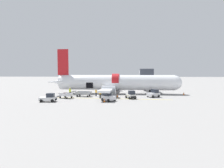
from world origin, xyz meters
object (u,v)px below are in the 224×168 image
(baggage_tug_mid, at_px, (48,98))
(ground_crew_driver, at_px, (96,92))
(ground_crew_supervisor, at_px, (100,94))
(ground_crew_loader_b, at_px, (70,92))
(ground_crew_loader_a, at_px, (101,92))
(baggage_tug_rear, at_px, (154,94))
(baggage_tug_lead, at_px, (108,97))
(baggage_tug_spare, at_px, (131,95))
(airplane, at_px, (114,83))
(baggage_cart_loading, at_px, (84,94))
(baggage_cart_queued, at_px, (66,96))

(baggage_tug_mid, height_order, ground_crew_driver, ground_crew_driver)
(baggage_tug_mid, xyz_separation_m, ground_crew_supervisor, (8.49, 5.45, 0.26))
(ground_crew_loader_b, bearing_deg, ground_crew_loader_a, 14.93)
(baggage_tug_mid, xyz_separation_m, baggage_tug_rear, (19.69, 8.17, 0.07))
(ground_crew_driver, bearing_deg, baggage_tug_lead, -62.45)
(ground_crew_driver, height_order, ground_crew_supervisor, ground_crew_supervisor)
(baggage_tug_lead, relative_size, baggage_tug_rear, 0.96)
(baggage_tug_spare, bearing_deg, baggage_tug_rear, 29.18)
(airplane, relative_size, baggage_tug_mid, 10.60)
(baggage_tug_lead, distance_m, baggage_cart_loading, 8.29)
(baggage_tug_rear, xyz_separation_m, baggage_cart_loading, (-15.15, -0.52, -0.14))
(baggage_tug_mid, distance_m, ground_crew_driver, 11.19)
(ground_crew_loader_a, bearing_deg, ground_crew_loader_b, -165.07)
(airplane, distance_m, ground_crew_loader_a, 5.06)
(baggage_tug_mid, xyz_separation_m, baggage_cart_loading, (4.54, 7.65, -0.06))
(airplane, height_order, baggage_cart_queued, airplane)
(ground_crew_driver, bearing_deg, baggage_tug_rear, -2.44)
(baggage_tug_spare, xyz_separation_m, ground_crew_driver, (-7.79, 3.26, 0.15))
(baggage_tug_lead, xyz_separation_m, ground_crew_loader_b, (-9.51, 6.57, 0.23))
(baggage_tug_rear, bearing_deg, ground_crew_loader_a, 169.67)
(baggage_cart_queued, bearing_deg, ground_crew_supervisor, 6.33)
(airplane, distance_m, baggage_tug_rear, 10.98)
(baggage_tug_mid, relative_size, ground_crew_supervisor, 1.78)
(baggage_cart_queued, xyz_separation_m, ground_crew_supervisor, (6.91, 0.77, 0.35))
(ground_crew_loader_b, bearing_deg, baggage_tug_spare, -12.56)
(baggage_tug_rear, bearing_deg, baggage_cart_queued, -169.09)
(airplane, xyz_separation_m, baggage_cart_queued, (-9.07, -9.39, -2.18))
(baggage_tug_rear, xyz_separation_m, ground_crew_supervisor, (-11.19, -2.72, 0.19))
(baggage_tug_spare, distance_m, baggage_cart_queued, 13.25)
(baggage_tug_rear, distance_m, baggage_cart_queued, 18.43)
(baggage_cart_loading, relative_size, ground_crew_driver, 2.72)
(baggage_cart_loading, xyz_separation_m, baggage_cart_queued, (-2.95, -2.97, -0.02))
(baggage_cart_queued, bearing_deg, baggage_tug_lead, -16.95)
(baggage_tug_mid, height_order, ground_crew_loader_b, ground_crew_loader_b)
(baggage_tug_lead, bearing_deg, airplane, 89.53)
(ground_crew_driver, bearing_deg, baggage_tug_spare, -22.73)
(ground_crew_driver, bearing_deg, airplane, 55.95)
(ground_crew_loader_b, bearing_deg, ground_crew_driver, 1.85)
(baggage_tug_mid, distance_m, ground_crew_supervisor, 10.09)
(baggage_cart_loading, xyz_separation_m, ground_crew_driver, (2.49, 1.06, 0.24))
(airplane, height_order, baggage_tug_rear, airplane)
(baggage_tug_spare, height_order, baggage_cart_queued, baggage_tug_spare)
(baggage_cart_loading, distance_m, ground_crew_supervisor, 4.54)
(baggage_tug_lead, xyz_separation_m, ground_crew_loader_a, (-2.71, 8.38, 0.09))
(baggage_cart_queued, relative_size, ground_crew_loader_a, 2.15)
(baggage_tug_lead, xyz_separation_m, ground_crew_supervisor, (-2.06, 3.50, 0.17))
(baggage_cart_loading, bearing_deg, ground_crew_driver, 23.04)
(baggage_cart_loading, distance_m, ground_crew_loader_b, 3.61)
(baggage_cart_loading, height_order, ground_crew_supervisor, ground_crew_supervisor)
(baggage_cart_loading, bearing_deg, ground_crew_supervisor, -29.09)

